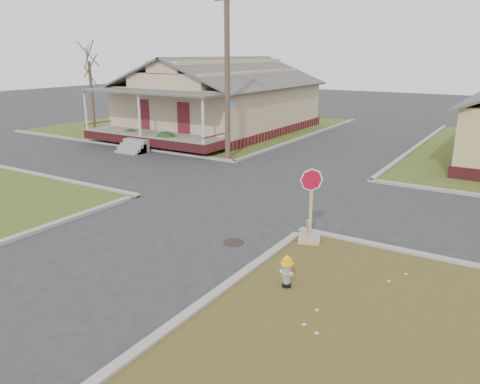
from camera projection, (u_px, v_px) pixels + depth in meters
The scene contains 11 objects.
ground at pixel (186, 224), 15.58m from camera, with size 120.00×120.00×0.00m, color #2A2A2C.
verge_far_left at pixel (198, 125), 36.81m from camera, with size 19.00×19.00×0.05m, color #384E1B.
curbs at pixel (260, 189), 19.65m from camera, with size 80.00×40.00×0.12m, color gray, non-canonical shape.
manhole at pixel (234, 242), 14.06m from camera, with size 0.64×0.64×0.01m, color black.
corner_house at pixel (220, 100), 33.58m from camera, with size 10.10×15.50×5.30m.
utility_pole at pixel (227, 70), 23.63m from camera, with size 1.80×0.28×9.00m.
tree_far_left at pixel (92, 96), 33.77m from camera, with size 0.22×0.22×4.90m, color #443127.
fire_hydrant at pixel (287, 270), 11.18m from camera, with size 0.30×0.30×0.81m.
stop_sign at pixel (310, 226), 13.90m from camera, with size 0.64×0.63×2.26m.
hedge_left at pixel (131, 136), 29.08m from camera, with size 1.28×1.05×0.98m, color #173613.
hedge_right at pixel (166, 141), 27.22m from camera, with size 1.42×1.16×1.08m, color #173613.
Camera 1 is at (9.27, -11.47, 5.46)m, focal length 35.00 mm.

